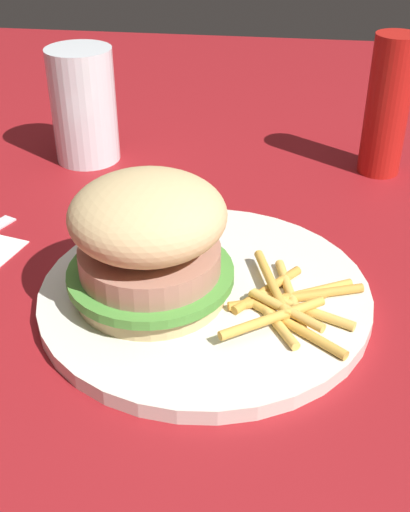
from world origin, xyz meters
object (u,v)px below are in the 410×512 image
plate (205,295)px  fries_pile (288,303)px  drink_glass (84,112)px  ketchup_bottle (387,106)px  sandwich (149,239)px

plate → fries_pile: bearing=165.1°
fries_pile → drink_glass: size_ratio=0.91×
fries_pile → ketchup_bottle: bearing=-108.0°
fries_pile → drink_glass: bearing=-49.1°
fries_pile → plate: bearing=-14.9°
plate → drink_glass: bearing=-56.2°
ketchup_bottle → sandwich: bearing=54.3°
sandwich → ketchup_bottle: size_ratio=0.86×
plate → drink_glass: (0.16, -0.25, 0.05)m
plate → fries_pile: fries_pile is taller
sandwich → drink_glass: size_ratio=1.02×
plate → fries_pile: (-0.06, 0.02, 0.01)m
ketchup_bottle → fries_pile: bearing=72.0°
sandwich → ketchup_bottle: 0.33m
ketchup_bottle → plate: bearing=59.3°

